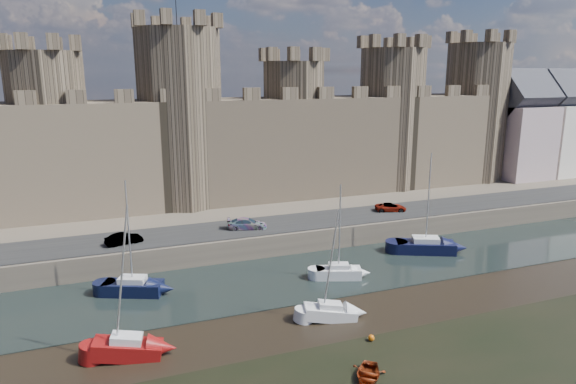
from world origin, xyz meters
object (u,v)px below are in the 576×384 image
object	(u,v)px
sailboat_5	(330,311)
sailboat_2	(339,271)
car_2	(247,224)
sailboat_4	(127,347)
sailboat_1	(133,286)
car_1	(124,239)
sailboat_3	(425,246)
car_3	(391,207)

from	to	relation	value
sailboat_5	sailboat_2	bearing A→B (deg)	73.11
car_2	sailboat_4	bearing A→B (deg)	158.31
car_2	sailboat_2	size ratio (longest dim) A/B	0.47
car_2	sailboat_1	xyz separation A→B (m)	(-13.34, -8.09, -2.31)
car_1	sailboat_5	bearing A→B (deg)	-154.44
sailboat_5	car_2	bearing A→B (deg)	108.95
car_2	sailboat_4	world-z (taller)	sailboat_4
sailboat_1	sailboat_3	xyz separation A→B (m)	(31.99, -0.05, 0.02)
car_3	sailboat_4	world-z (taller)	sailboat_4
sailboat_2	sailboat_3	world-z (taller)	sailboat_3
car_3	sailboat_3	distance (m)	9.23
sailboat_1	sailboat_4	world-z (taller)	sailboat_4
car_1	sailboat_2	size ratio (longest dim) A/B	0.39
car_3	sailboat_2	world-z (taller)	sailboat_2
sailboat_1	car_3	bearing A→B (deg)	38.36
car_1	car_3	distance (m)	33.07
car_2	sailboat_5	xyz separation A→B (m)	(1.66, -18.86, -2.46)
car_2	sailboat_5	size ratio (longest dim) A/B	0.47
car_3	sailboat_4	bearing A→B (deg)	138.40
car_1	car_2	xyz separation A→B (m)	(13.54, 0.62, 0.03)
sailboat_2	sailboat_4	world-z (taller)	sailboat_4
car_3	sailboat_2	distance (m)	18.23
sailboat_2	car_2	bearing A→B (deg)	137.92
sailboat_3	sailboat_1	bearing A→B (deg)	-155.34
car_1	sailboat_2	xyz separation A→B (m)	(19.66, -10.77, -2.34)
sailboat_1	sailboat_4	size ratio (longest dim) A/B	0.95
sailboat_1	sailboat_2	size ratio (longest dim) A/B	1.13
car_3	sailboat_2	bearing A→B (deg)	150.43
sailboat_3	sailboat_5	distance (m)	20.09
car_1	car_2	world-z (taller)	car_2
car_1	sailboat_4	distance (m)	18.62
car_1	car_2	bearing A→B (deg)	-101.64
car_1	sailboat_5	xyz separation A→B (m)	(15.20, -18.25, -2.42)
car_1	sailboat_2	bearing A→B (deg)	-132.96
sailboat_1	sailboat_5	distance (m)	18.47
car_1	car_3	world-z (taller)	car_1
sailboat_4	sailboat_5	bearing A→B (deg)	13.12
sailboat_3	sailboat_4	xyz separation A→B (m)	(-33.19, -10.92, -0.05)
car_2	sailboat_1	world-z (taller)	sailboat_1
sailboat_2	sailboat_4	distance (m)	22.04
sailboat_1	sailboat_5	size ratio (longest dim) A/B	1.14
sailboat_5	sailboat_1	bearing A→B (deg)	158.24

